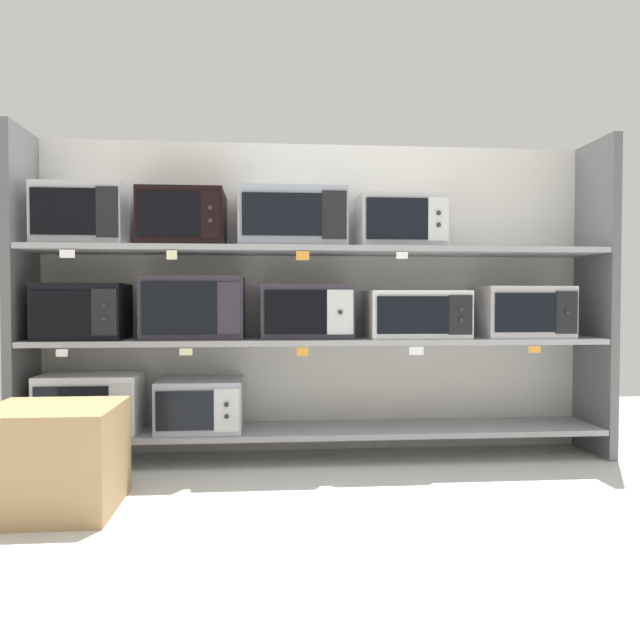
{
  "coord_description": "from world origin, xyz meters",
  "views": [
    {
      "loc": [
        -0.3,
        -3.48,
        0.87
      ],
      "look_at": [
        0.0,
        0.0,
        0.77
      ],
      "focal_mm": 35.71,
      "sensor_mm": 36.0,
      "label": 1
    }
  ],
  "objects_px": {
    "microwave_7": "(83,216)",
    "microwave_4": "(306,312)",
    "microwave_9": "(292,219)",
    "microwave_2": "(83,312)",
    "microwave_8": "(183,219)",
    "microwave_6": "(521,312)",
    "microwave_5": "(415,314)",
    "microwave_3": "(194,308)",
    "microwave_10": "(400,223)",
    "microwave_0": "(91,403)",
    "shipping_carton": "(53,458)",
    "microwave_1": "(201,404)"
  },
  "relations": [
    {
      "from": "microwave_2",
      "to": "microwave_6",
      "type": "height_order",
      "value": "microwave_2"
    },
    {
      "from": "microwave_4",
      "to": "microwave_10",
      "type": "xyz_separation_m",
      "value": [
        0.52,
        0.0,
        0.49
      ]
    },
    {
      "from": "microwave_0",
      "to": "microwave_9",
      "type": "height_order",
      "value": "microwave_9"
    },
    {
      "from": "microwave_3",
      "to": "microwave_4",
      "type": "xyz_separation_m",
      "value": [
        0.61,
        0.0,
        -0.02
      ]
    },
    {
      "from": "microwave_4",
      "to": "microwave_8",
      "type": "distance_m",
      "value": 0.83
    },
    {
      "from": "microwave_4",
      "to": "microwave_6",
      "type": "relative_size",
      "value": 1.02
    },
    {
      "from": "microwave_9",
      "to": "microwave_2",
      "type": "bearing_deg",
      "value": -179.99
    },
    {
      "from": "microwave_0",
      "to": "microwave_1",
      "type": "distance_m",
      "value": 0.58
    },
    {
      "from": "microwave_1",
      "to": "microwave_8",
      "type": "bearing_deg",
      "value": -179.89
    },
    {
      "from": "microwave_2",
      "to": "microwave_10",
      "type": "relative_size",
      "value": 0.96
    },
    {
      "from": "microwave_0",
      "to": "microwave_10",
      "type": "xyz_separation_m",
      "value": [
        1.67,
        -0.0,
        0.98
      ]
    },
    {
      "from": "microwave_0",
      "to": "microwave_5",
      "type": "height_order",
      "value": "microwave_5"
    },
    {
      "from": "microwave_10",
      "to": "microwave_6",
      "type": "bearing_deg",
      "value": 0.01
    },
    {
      "from": "microwave_5",
      "to": "shipping_carton",
      "type": "distance_m",
      "value": 1.96
    },
    {
      "from": "microwave_0",
      "to": "microwave_9",
      "type": "relative_size",
      "value": 0.9
    },
    {
      "from": "microwave_4",
      "to": "microwave_3",
      "type": "bearing_deg",
      "value": -179.99
    },
    {
      "from": "microwave_2",
      "to": "microwave_3",
      "type": "distance_m",
      "value": 0.58
    },
    {
      "from": "microwave_10",
      "to": "microwave_1",
      "type": "bearing_deg",
      "value": 179.99
    },
    {
      "from": "microwave_1",
      "to": "microwave_5",
      "type": "relative_size",
      "value": 0.83
    },
    {
      "from": "microwave_7",
      "to": "microwave_6",
      "type": "bearing_deg",
      "value": -0.0
    },
    {
      "from": "microwave_5",
      "to": "microwave_7",
      "type": "distance_m",
      "value": 1.87
    },
    {
      "from": "microwave_3",
      "to": "microwave_5",
      "type": "xyz_separation_m",
      "value": [
        1.22,
        0.0,
        -0.04
      ]
    },
    {
      "from": "microwave_0",
      "to": "microwave_10",
      "type": "height_order",
      "value": "microwave_10"
    },
    {
      "from": "microwave_3",
      "to": "shipping_carton",
      "type": "distance_m",
      "value": 1.1
    },
    {
      "from": "microwave_7",
      "to": "microwave_4",
      "type": "bearing_deg",
      "value": -0.01
    },
    {
      "from": "microwave_10",
      "to": "microwave_8",
      "type": "bearing_deg",
      "value": -180.0
    },
    {
      "from": "microwave_4",
      "to": "microwave_5",
      "type": "distance_m",
      "value": 0.61
    },
    {
      "from": "microwave_6",
      "to": "shipping_carton",
      "type": "bearing_deg",
      "value": -161.91
    },
    {
      "from": "microwave_8",
      "to": "microwave_9",
      "type": "xyz_separation_m",
      "value": [
        0.58,
        0.0,
        0.01
      ]
    },
    {
      "from": "microwave_9",
      "to": "microwave_8",
      "type": "bearing_deg",
      "value": -179.97
    },
    {
      "from": "microwave_2",
      "to": "microwave_6",
      "type": "bearing_deg",
      "value": -0.0
    },
    {
      "from": "microwave_2",
      "to": "microwave_8",
      "type": "distance_m",
      "value": 0.72
    },
    {
      "from": "microwave_0",
      "to": "shipping_carton",
      "type": "height_order",
      "value": "microwave_0"
    },
    {
      "from": "microwave_6",
      "to": "microwave_8",
      "type": "bearing_deg",
      "value": -179.99
    },
    {
      "from": "microwave_9",
      "to": "microwave_10",
      "type": "distance_m",
      "value": 0.6
    },
    {
      "from": "microwave_3",
      "to": "shipping_carton",
      "type": "relative_size",
      "value": 1.01
    },
    {
      "from": "microwave_8",
      "to": "microwave_6",
      "type": "bearing_deg",
      "value": 0.01
    },
    {
      "from": "microwave_5",
      "to": "microwave_7",
      "type": "height_order",
      "value": "microwave_7"
    },
    {
      "from": "microwave_6",
      "to": "microwave_10",
      "type": "xyz_separation_m",
      "value": [
        -0.69,
        -0.0,
        0.5
      ]
    },
    {
      "from": "microwave_3",
      "to": "microwave_5",
      "type": "bearing_deg",
      "value": 0.01
    },
    {
      "from": "microwave_5",
      "to": "microwave_8",
      "type": "height_order",
      "value": "microwave_8"
    },
    {
      "from": "microwave_0",
      "to": "microwave_4",
      "type": "xyz_separation_m",
      "value": [
        1.15,
        -0.0,
        0.49
      ]
    },
    {
      "from": "microwave_0",
      "to": "microwave_8",
      "type": "height_order",
      "value": "microwave_8"
    },
    {
      "from": "microwave_0",
      "to": "microwave_4",
      "type": "relative_size",
      "value": 1.05
    },
    {
      "from": "microwave_6",
      "to": "microwave_1",
      "type": "bearing_deg",
      "value": -180.0
    },
    {
      "from": "microwave_4",
      "to": "microwave_8",
      "type": "bearing_deg",
      "value": 180.0
    },
    {
      "from": "microwave_2",
      "to": "microwave_3",
      "type": "relative_size",
      "value": 0.83
    },
    {
      "from": "microwave_5",
      "to": "microwave_9",
      "type": "height_order",
      "value": "microwave_9"
    },
    {
      "from": "microwave_5",
      "to": "microwave_2",
      "type": "bearing_deg",
      "value": 180.0
    },
    {
      "from": "microwave_0",
      "to": "microwave_9",
      "type": "bearing_deg",
      "value": 0.01
    }
  ]
}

